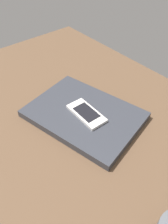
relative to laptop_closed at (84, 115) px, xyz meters
The scene contains 3 objects.
desk_surface 8.99cm from the laptop_closed, 39.62° to the right, with size 120.00×80.00×3.00cm, color brown.
laptop_closed is the anchor object (origin of this frame).
cell_phone_on_laptop 1.96cm from the laptop_closed, ahead, with size 11.61×5.71×1.00cm.
Camera 1 is at (29.13, -24.08, 48.51)cm, focal length 36.70 mm.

